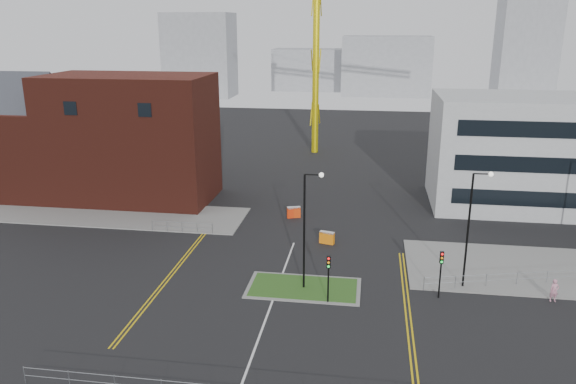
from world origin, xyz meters
TOP-DOWN VIEW (x-y plane):
  - ground at (0.00, 0.00)m, footprint 200.00×200.00m
  - pavement_left at (-20.00, 22.00)m, footprint 28.00×8.00m
  - pavement_right at (22.00, 14.00)m, footprint 24.00×10.00m
  - island_kerb at (2.00, 8.00)m, footprint 8.60×4.60m
  - grass_island at (2.00, 8.00)m, footprint 8.00×4.00m
  - brick_building at (-22.97, 28.00)m, footprint 24.20×10.07m
  - office_block at (26.01, 31.97)m, footprint 25.00×12.20m
  - streetlamp_island at (2.22, 8.00)m, footprint 1.46×0.36m
  - streetlamp_right_near at (14.22, 10.00)m, footprint 1.46×0.36m
  - traffic_light_island at (4.00, 5.98)m, footprint 0.28×0.33m
  - traffic_light_right at (12.00, 7.98)m, footprint 0.28×0.33m
  - railing_left at (-11.00, 18.00)m, footprint 6.05×0.05m
  - railing_right at (20.50, 11.50)m, footprint 19.05×5.05m
  - centre_line at (0.00, 2.00)m, footprint 0.15×30.00m
  - yellow_left_a at (-9.00, 10.00)m, footprint 0.12×24.00m
  - yellow_left_b at (-8.70, 10.00)m, footprint 0.12×24.00m
  - yellow_right_a at (9.50, 6.00)m, footprint 0.12×20.00m
  - yellow_right_b at (9.80, 6.00)m, footprint 0.12×20.00m
  - skyline_a at (-40.00, 120.00)m, footprint 18.00×12.00m
  - skyline_b at (10.00, 130.00)m, footprint 24.00×12.00m
  - skyline_c at (45.00, 125.00)m, footprint 14.00×12.00m
  - skyline_d at (-8.00, 140.00)m, footprint 30.00×12.00m
  - pedestrian at (20.16, 8.63)m, footprint 0.66×0.47m
  - barrier_left at (-1.00, 24.00)m, footprint 1.45×0.83m
  - barrier_mid at (3.00, 17.34)m, footprint 1.42×0.78m
  - barrier_right at (-1.00, 24.00)m, footprint 1.40×0.96m

SIDE VIEW (x-z plane):
  - ground at x=0.00m, z-range 0.00..0.00m
  - centre_line at x=0.00m, z-range 0.00..0.01m
  - yellow_left_a at x=-9.00m, z-range 0.00..0.01m
  - yellow_left_b at x=-8.70m, z-range 0.00..0.01m
  - yellow_right_a at x=9.50m, z-range 0.00..0.01m
  - yellow_right_b at x=9.80m, z-range 0.00..0.01m
  - island_kerb at x=2.00m, z-range 0.00..0.08m
  - pavement_left at x=-20.00m, z-range 0.00..0.12m
  - pavement_right at x=22.00m, z-range 0.00..0.12m
  - grass_island at x=2.00m, z-range 0.00..0.12m
  - barrier_right at x=-1.00m, z-range 0.05..1.17m
  - barrier_mid at x=3.00m, z-range 0.05..1.18m
  - barrier_left at x=-1.00m, z-range 0.05..1.21m
  - railing_left at x=-11.00m, z-range 0.19..1.29m
  - railing_right at x=20.50m, z-range 0.23..1.33m
  - pedestrian at x=20.16m, z-range 0.00..1.72m
  - traffic_light_island at x=4.00m, z-range 0.74..4.39m
  - traffic_light_right at x=12.00m, z-range 0.74..4.39m
  - streetlamp_island at x=2.22m, z-range 0.82..10.00m
  - streetlamp_right_near at x=14.22m, z-range 0.82..10.00m
  - skyline_d at x=-8.00m, z-range 0.00..12.00m
  - office_block at x=26.01m, z-range 0.00..12.00m
  - brick_building at x=-22.97m, z-range -0.27..13.97m
  - skyline_b at x=10.00m, z-range 0.00..16.00m
  - skyline_a at x=-40.00m, z-range 0.00..22.00m
  - skyline_c at x=45.00m, z-range 0.00..28.00m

